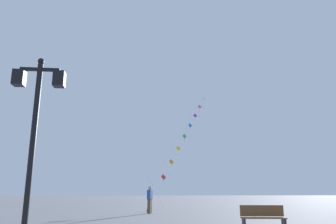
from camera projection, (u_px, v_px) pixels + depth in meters
ground_plane at (120, 214)px, 20.06m from camera, size 160.00×160.00×0.00m
twin_lantern_lamp_post at (36, 113)px, 7.98m from camera, size 1.28×0.28×4.76m
kite_train at (184, 137)px, 29.46m from camera, size 6.81×11.07×11.68m
kite_flyer at (150, 199)px, 20.64m from camera, size 0.41×0.62×1.71m
park_bench at (263, 218)px, 11.69m from camera, size 1.65×0.66×0.89m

